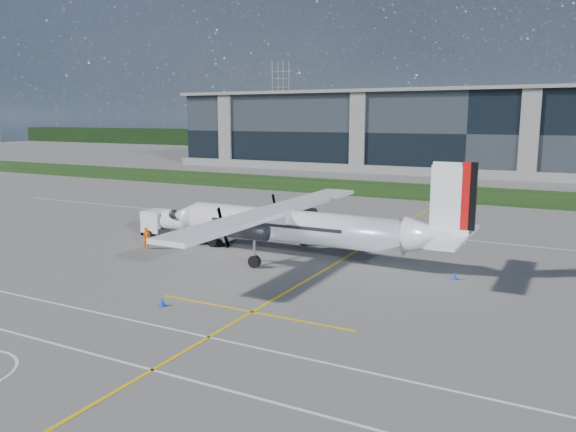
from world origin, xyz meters
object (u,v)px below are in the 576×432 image
(fuel_tanker_truck, at_px, (173,225))
(safety_cone_tail, at_px, (454,276))
(ground_crew_person, at_px, (147,237))
(safety_cone_fwd, at_px, (169,238))
(baggage_tug, at_px, (216,233))
(turboprop_aircraft, at_px, (303,208))
(safety_cone_stbdwing, at_px, (345,226))
(safety_cone_nose_stbd, at_px, (197,237))
(safety_cone_portwing, at_px, (162,302))
(pylon_west, at_px, (281,104))

(fuel_tanker_truck, distance_m, safety_cone_tail, 24.16)
(ground_crew_person, bearing_deg, fuel_tanker_truck, 28.54)
(fuel_tanker_truck, xyz_separation_m, safety_cone_fwd, (0.08, -0.59, -1.03))
(baggage_tug, bearing_deg, turboprop_aircraft, -7.72)
(fuel_tanker_truck, bearing_deg, baggage_tug, 4.58)
(ground_crew_person, distance_m, safety_cone_tail, 23.75)
(turboprop_aircraft, distance_m, fuel_tanker_truck, 13.18)
(fuel_tanker_truck, xyz_separation_m, safety_cone_stbdwing, (11.43, 11.37, -1.03))
(safety_cone_nose_stbd, bearing_deg, safety_cone_fwd, -147.40)
(safety_cone_stbdwing, bearing_deg, safety_cone_fwd, -133.49)
(safety_cone_portwing, bearing_deg, safety_cone_tail, 43.99)
(safety_cone_portwing, bearing_deg, baggage_tug, 114.00)
(ground_crew_person, xyz_separation_m, safety_cone_fwd, (-0.43, 3.26, -0.75))
(baggage_tug, relative_size, safety_cone_stbdwing, 6.13)
(baggage_tug, relative_size, safety_cone_tail, 6.13)
(safety_cone_portwing, height_order, safety_cone_nose_stbd, same)
(safety_cone_tail, xyz_separation_m, safety_cone_stbdwing, (-12.68, 12.56, 0.00))
(pylon_west, relative_size, fuel_tanker_truck, 4.40)
(turboprop_aircraft, relative_size, ground_crew_person, 12.67)
(baggage_tug, distance_m, safety_cone_tail, 19.88)
(turboprop_aircraft, bearing_deg, safety_cone_fwd, 178.94)
(pylon_west, height_order, turboprop_aircraft, pylon_west)
(baggage_tug, height_order, safety_cone_portwing, baggage_tug)
(pylon_west, bearing_deg, ground_crew_person, -65.27)
(safety_cone_tail, bearing_deg, fuel_tanker_truck, 177.17)
(fuel_tanker_truck, relative_size, safety_cone_nose_stbd, 13.65)
(safety_cone_fwd, bearing_deg, turboprop_aircraft, -1.06)
(baggage_tug, distance_m, safety_cone_fwd, 4.37)
(ground_crew_person, height_order, safety_cone_tail, ground_crew_person)
(safety_cone_nose_stbd, bearing_deg, baggage_tug, -8.28)
(fuel_tanker_truck, relative_size, baggage_tug, 2.23)
(safety_cone_tail, height_order, safety_cone_stbdwing, same)
(fuel_tanker_truck, bearing_deg, safety_cone_fwd, -81.89)
(turboprop_aircraft, xyz_separation_m, baggage_tug, (-8.61, 1.17, -2.90))
(ground_crew_person, height_order, safety_cone_stbdwing, ground_crew_person)
(ground_crew_person, distance_m, safety_cone_fwd, 3.38)
(pylon_west, bearing_deg, safety_cone_fwd, -64.92)
(fuel_tanker_truck, height_order, safety_cone_nose_stbd, fuel_tanker_truck)
(baggage_tug, height_order, ground_crew_person, ground_crew_person)
(safety_cone_tail, xyz_separation_m, safety_cone_fwd, (-24.02, 0.60, 0.00))
(safety_cone_fwd, bearing_deg, ground_crew_person, -82.51)
(fuel_tanker_truck, bearing_deg, pylon_west, 115.14)
(safety_cone_nose_stbd, bearing_deg, ground_crew_person, -108.78)
(safety_cone_tail, relative_size, safety_cone_nose_stbd, 1.00)
(fuel_tanker_truck, xyz_separation_m, safety_cone_nose_stbd, (2.05, 0.67, -1.03))
(pylon_west, height_order, safety_cone_fwd, pylon_west)
(baggage_tug, relative_size, ground_crew_person, 1.53)
(turboprop_aircraft, height_order, safety_cone_fwd, turboprop_aircraft)
(turboprop_aircraft, bearing_deg, fuel_tanker_truck, 176.35)
(safety_cone_portwing, bearing_deg, ground_crew_person, 134.90)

